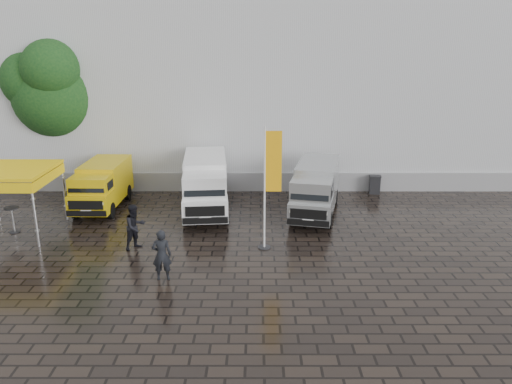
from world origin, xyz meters
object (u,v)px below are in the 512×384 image
at_px(canopy_tent, 9,173).
at_px(person_front, 162,255).
at_px(van_silver, 316,190).
at_px(van_white, 205,185).
at_px(wheelie_bin, 375,184).
at_px(cocktail_table, 13,220).
at_px(van_yellow, 102,187).
at_px(person_tent, 135,227).
at_px(flagpole, 269,182).

distance_m(canopy_tent, person_front, 8.29).
bearing_deg(van_silver, van_white, -172.07).
relative_size(van_silver, wheelie_bin, 5.56).
bearing_deg(van_white, cocktail_table, -165.71).
relative_size(van_yellow, cocktail_table, 4.23).
height_order(van_yellow, cocktail_table, van_yellow).
xyz_separation_m(van_silver, person_front, (-5.86, -6.63, -0.27)).
bearing_deg(canopy_tent, van_white, 19.81).
bearing_deg(canopy_tent, person_tent, -17.30).
xyz_separation_m(canopy_tent, person_tent, (5.39, -1.68, -1.68)).
height_order(van_yellow, canopy_tent, canopy_tent).
bearing_deg(person_tent, van_silver, -20.68).
bearing_deg(flagpole, person_front, -143.70).
xyz_separation_m(canopy_tent, person_front, (6.89, -4.29, -1.69)).
bearing_deg(van_yellow, van_white, -4.05).
bearing_deg(flagpole, cocktail_table, 171.24).
distance_m(van_yellow, canopy_tent, 4.45).
distance_m(van_yellow, van_white, 4.99).
bearing_deg(person_front, van_silver, -137.66).
bearing_deg(canopy_tent, flagpole, -8.75).
relative_size(cocktail_table, person_tent, 0.61).
bearing_deg(canopy_tent, cocktail_table, 169.99).
bearing_deg(flagpole, wheelie_bin, 51.66).
bearing_deg(van_silver, van_yellow, -172.23).
distance_m(van_white, van_silver, 5.10).
bearing_deg(person_tent, canopy_tent, 113.38).
distance_m(van_yellow, person_front, 8.59).
height_order(van_silver, cocktail_table, van_silver).
bearing_deg(cocktail_table, person_front, -31.60).
relative_size(cocktail_table, person_front, 0.61).
height_order(van_silver, person_tent, van_silver).
distance_m(van_yellow, cocktail_table, 4.28).
relative_size(canopy_tent, person_tent, 1.82).
bearing_deg(person_tent, person_front, -109.53).
xyz_separation_m(cocktail_table, person_tent, (5.52, -1.70, 0.35)).
height_order(wheelie_bin, person_tent, person_tent).
height_order(van_silver, flagpole, flagpole).
distance_m(van_silver, canopy_tent, 13.04).
relative_size(van_silver, person_tent, 2.99).
xyz_separation_m(van_white, canopy_tent, (-7.66, -2.76, 1.33)).
xyz_separation_m(flagpole, wheelie_bin, (5.73, 7.24, -2.17)).
relative_size(van_yellow, van_silver, 0.86).
xyz_separation_m(van_white, person_front, (-0.78, -7.05, -0.36)).
xyz_separation_m(flagpole, person_front, (-3.64, -2.67, -1.76)).
xyz_separation_m(van_yellow, wheelie_bin, (13.55, 2.42, -0.58)).
xyz_separation_m(person_front, person_tent, (-1.50, 2.61, 0.01)).
bearing_deg(canopy_tent, van_yellow, 49.85).
xyz_separation_m(van_yellow, canopy_tent, (-2.70, -3.20, 1.51)).
height_order(person_front, person_tent, person_tent).
distance_m(canopy_tent, person_tent, 5.89).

